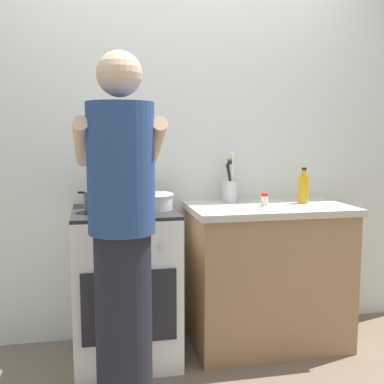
{
  "coord_description": "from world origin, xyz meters",
  "views": [
    {
      "loc": [
        -0.51,
        -2.57,
        1.34
      ],
      "look_at": [
        0.05,
        0.12,
        1.0
      ],
      "focal_mm": 43.57,
      "sensor_mm": 36.0,
      "label": 1
    }
  ],
  "objects_px": {
    "stove_range": "(126,284)",
    "utensil_crock": "(230,187)",
    "person": "(122,241)",
    "spice_bottle": "(265,200)",
    "mixing_bowl": "(148,200)",
    "oil_bottle": "(304,189)",
    "pot": "(100,201)"
  },
  "relations": [
    {
      "from": "stove_range",
      "to": "utensil_crock",
      "type": "bearing_deg",
      "value": 15.26
    },
    {
      "from": "person",
      "to": "utensil_crock",
      "type": "bearing_deg",
      "value": 47.78
    },
    {
      "from": "utensil_crock",
      "to": "spice_bottle",
      "type": "relative_size",
      "value": 4.04
    },
    {
      "from": "stove_range",
      "to": "person",
      "type": "distance_m",
      "value": 0.76
    },
    {
      "from": "utensil_crock",
      "to": "mixing_bowl",
      "type": "bearing_deg",
      "value": -161.74
    },
    {
      "from": "oil_bottle",
      "to": "spice_bottle",
      "type": "bearing_deg",
      "value": -166.84
    },
    {
      "from": "spice_bottle",
      "to": "oil_bottle",
      "type": "distance_m",
      "value": 0.3
    },
    {
      "from": "pot",
      "to": "oil_bottle",
      "type": "relative_size",
      "value": 1.06
    },
    {
      "from": "oil_bottle",
      "to": "person",
      "type": "distance_m",
      "value": 1.38
    },
    {
      "from": "oil_bottle",
      "to": "person",
      "type": "xyz_separation_m",
      "value": [
        -1.2,
        -0.68,
        -0.14
      ]
    },
    {
      "from": "utensil_crock",
      "to": "person",
      "type": "height_order",
      "value": "person"
    },
    {
      "from": "stove_range",
      "to": "spice_bottle",
      "type": "bearing_deg",
      "value": -1.64
    },
    {
      "from": "mixing_bowl",
      "to": "spice_bottle",
      "type": "xyz_separation_m",
      "value": [
        0.72,
        -0.03,
        -0.01
      ]
    },
    {
      "from": "stove_range",
      "to": "oil_bottle",
      "type": "bearing_deg",
      "value": 2.14
    },
    {
      "from": "utensil_crock",
      "to": "oil_bottle",
      "type": "bearing_deg",
      "value": -18.28
    },
    {
      "from": "mixing_bowl",
      "to": "oil_bottle",
      "type": "relative_size",
      "value": 1.34
    },
    {
      "from": "mixing_bowl",
      "to": "spice_bottle",
      "type": "height_order",
      "value": "mixing_bowl"
    },
    {
      "from": "spice_bottle",
      "to": "mixing_bowl",
      "type": "bearing_deg",
      "value": 177.56
    },
    {
      "from": "person",
      "to": "spice_bottle",
      "type": "bearing_deg",
      "value": 33.9
    },
    {
      "from": "pot",
      "to": "mixing_bowl",
      "type": "height_order",
      "value": "pot"
    },
    {
      "from": "mixing_bowl",
      "to": "person",
      "type": "xyz_separation_m",
      "value": [
        -0.19,
        -0.64,
        -0.09
      ]
    },
    {
      "from": "mixing_bowl",
      "to": "utensil_crock",
      "type": "height_order",
      "value": "utensil_crock"
    },
    {
      "from": "pot",
      "to": "oil_bottle",
      "type": "xyz_separation_m",
      "value": [
        1.29,
        0.08,
        0.03
      ]
    },
    {
      "from": "stove_range",
      "to": "utensil_crock",
      "type": "distance_m",
      "value": 0.91
    },
    {
      "from": "mixing_bowl",
      "to": "utensil_crock",
      "type": "xyz_separation_m",
      "value": [
        0.56,
        0.18,
        0.05
      ]
    },
    {
      "from": "pot",
      "to": "person",
      "type": "bearing_deg",
      "value": -81.44
    },
    {
      "from": "person",
      "to": "stove_range",
      "type": "bearing_deg",
      "value": 85.5
    },
    {
      "from": "oil_bottle",
      "to": "person",
      "type": "bearing_deg",
      "value": -150.47
    },
    {
      "from": "utensil_crock",
      "to": "oil_bottle",
      "type": "relative_size",
      "value": 1.41
    },
    {
      "from": "oil_bottle",
      "to": "mixing_bowl",
      "type": "bearing_deg",
      "value": -177.91
    },
    {
      "from": "stove_range",
      "to": "spice_bottle",
      "type": "height_order",
      "value": "spice_bottle"
    },
    {
      "from": "pot",
      "to": "spice_bottle",
      "type": "relative_size",
      "value": 3.02
    }
  ]
}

